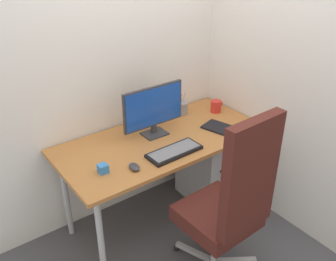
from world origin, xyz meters
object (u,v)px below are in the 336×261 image
(office_chair, at_px, (230,203))
(monitor, at_px, (153,109))
(mouse, at_px, (134,167))
(coffee_mug, at_px, (216,106))
(filing_cabinet, at_px, (208,167))
(keyboard, at_px, (174,151))
(notebook, at_px, (218,127))
(desk_clamp_accessory, at_px, (103,169))
(pen_holder, at_px, (182,108))

(office_chair, relative_size, monitor, 2.53)
(office_chair, height_order, monitor, office_chair)
(mouse, bearing_deg, coffee_mug, 23.60)
(filing_cabinet, distance_m, keyboard, 0.76)
(mouse, distance_m, notebook, 0.83)
(coffee_mug, height_order, desk_clamp_accessory, coffee_mug)
(monitor, bearing_deg, keyboard, -98.02)
(pen_holder, relative_size, coffee_mug, 1.53)
(filing_cabinet, height_order, notebook, notebook)
(mouse, distance_m, pen_holder, 0.89)
(monitor, distance_m, mouse, 0.52)
(pen_holder, bearing_deg, office_chair, -112.41)
(keyboard, height_order, desk_clamp_accessory, desk_clamp_accessory)
(notebook, bearing_deg, pen_holder, 84.04)
(filing_cabinet, height_order, keyboard, keyboard)
(notebook, relative_size, coffee_mug, 1.82)
(mouse, height_order, coffee_mug, coffee_mug)
(mouse, relative_size, coffee_mug, 0.81)
(coffee_mug, bearing_deg, filing_cabinet, -144.41)
(filing_cabinet, bearing_deg, desk_clamp_accessory, -172.50)
(notebook, xyz_separation_m, coffee_mug, (0.19, 0.24, 0.04))
(monitor, bearing_deg, coffee_mug, 0.97)
(monitor, relative_size, coffee_mug, 4.08)
(office_chair, relative_size, desk_clamp_accessory, 21.55)
(monitor, bearing_deg, desk_clamp_accessory, -157.53)
(monitor, distance_m, desk_clamp_accessory, 0.62)
(keyboard, bearing_deg, mouse, 179.98)
(keyboard, relative_size, mouse, 4.01)
(keyboard, xyz_separation_m, notebook, (0.50, 0.09, -0.01))
(office_chair, bearing_deg, monitor, 88.80)
(office_chair, xyz_separation_m, mouse, (-0.35, 0.53, 0.12))
(monitor, height_order, mouse, monitor)
(monitor, xyz_separation_m, coffee_mug, (0.65, 0.01, -0.16))
(monitor, xyz_separation_m, pen_holder, (0.39, 0.15, -0.16))
(pen_holder, height_order, desk_clamp_accessory, pen_holder)
(office_chair, xyz_separation_m, monitor, (0.02, 0.85, 0.32))
(keyboard, distance_m, desk_clamp_accessory, 0.51)
(office_chair, distance_m, monitor, 0.90)
(mouse, bearing_deg, office_chair, -50.48)
(keyboard, relative_size, pen_holder, 2.13)
(pen_holder, height_order, coffee_mug, pen_holder)
(office_chair, height_order, mouse, office_chair)
(monitor, distance_m, coffee_mug, 0.67)
(keyboard, bearing_deg, pen_holder, 46.51)
(monitor, xyz_separation_m, mouse, (-0.37, -0.31, -0.20))
(filing_cabinet, xyz_separation_m, keyboard, (-0.55, -0.22, 0.47))
(pen_holder, distance_m, notebook, 0.38)
(desk_clamp_accessory, bearing_deg, monitor, 22.47)
(notebook, bearing_deg, monitor, 137.72)
(monitor, height_order, coffee_mug, monitor)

